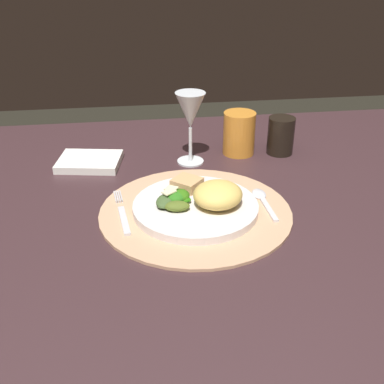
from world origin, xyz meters
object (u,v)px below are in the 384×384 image
Objects in this scene: wine_glass at (190,113)px; amber_tumbler at (239,133)px; dining_table at (180,268)px; dinner_plate at (195,207)px; dark_tumbler at (281,136)px; fork at (122,214)px; spoon at (262,198)px; napkin at (90,162)px.

amber_tumbler is (0.12, 0.04, -0.07)m from wine_glass.
dinner_plate is at bearing -39.95° from dining_table.
dining_table is 0.41m from dark_tumbler.
amber_tumbler reaches higher than dinner_plate.
dark_tumbler is at bearing 33.97° from fork.
dark_tumbler reaches higher than spoon.
napkin reaches higher than spoon.
wine_glass is (-0.12, 0.21, 0.11)m from spoon.
fork is 1.85× the size of dark_tumbler.
amber_tumbler is at bearing 88.42° from spoon.
spoon is 1.45× the size of dark_tumbler.
amber_tumbler is at bearing 3.65° from napkin.
fork is 0.30m from wine_glass.
dark_tumbler reaches higher than dining_table.
fork is at bearing -136.28° from amber_tumbler.
spoon is 1.27× the size of amber_tumbler.
dark_tumbler reaches higher than napkin.
napkin is (-0.18, 0.23, 0.16)m from dining_table.
napkin is at bearing 176.29° from wine_glass.
spoon is 0.25m from amber_tumbler.
spoon is (0.28, 0.02, -0.00)m from fork.
fork is at bearing -175.29° from spoon.
dinner_plate is at bearing -95.17° from wine_glass.
dinner_plate is 1.44× the size of wine_glass.
dinner_plate is 0.33m from napkin.
spoon is at bearing -61.05° from wine_glass.
fork is 0.26m from napkin.
fork is at bearing -73.47° from napkin.
wine_glass is at bearing -3.71° from napkin.
dinner_plate is at bearing -1.11° from fork.
wine_glass reaches higher than napkin.
dinner_plate is at bearing -133.13° from dark_tumbler.
napkin reaches higher than fork.
amber_tumbler is 1.14× the size of dark_tumbler.
dining_table is at bearing 140.05° from dinner_plate.
napkin is 0.36m from amber_tumbler.
fork reaches higher than dining_table.
dining_table is 0.33m from napkin.
amber_tumbler is (0.01, 0.25, 0.04)m from spoon.
wine_glass reaches higher than fork.
spoon is at bearing -114.44° from dark_tumbler.
dining_table is at bearing -124.69° from amber_tumbler.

